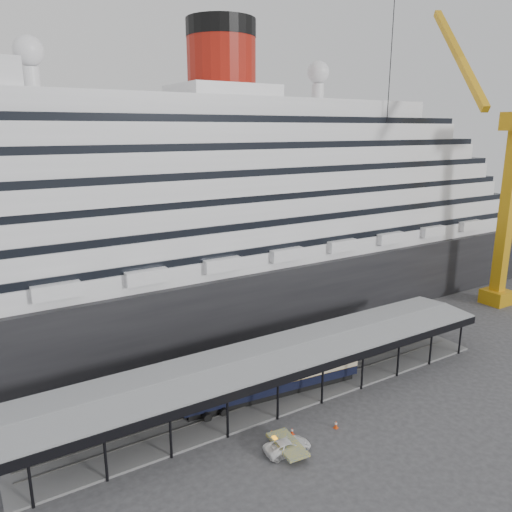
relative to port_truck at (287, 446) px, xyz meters
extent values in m
plane|color=#333335|center=(5.13, 3.96, -0.62)|extent=(200.00, 200.00, 0.00)
cube|color=black|center=(5.13, 35.96, 4.38)|extent=(130.00, 30.00, 10.00)
cylinder|color=maroon|center=(13.13, 35.96, 36.78)|extent=(10.00, 10.00, 9.00)
cylinder|color=black|center=(13.13, 35.96, 42.03)|extent=(10.10, 10.10, 2.50)
sphere|color=silver|center=(-12.87, 35.96, 37.08)|extent=(3.60, 3.60, 3.60)
sphere|color=silver|center=(31.13, 35.96, 37.08)|extent=(3.60, 3.60, 3.60)
cube|color=slate|center=(5.13, 8.96, -0.50)|extent=(56.00, 8.00, 0.24)
cube|color=slate|center=(5.13, 8.24, -0.34)|extent=(54.00, 0.08, 0.10)
cube|color=slate|center=(5.13, 9.68, -0.34)|extent=(54.00, 0.08, 0.10)
cube|color=black|center=(5.13, 4.46, 3.83)|extent=(56.00, 0.18, 0.90)
cube|color=black|center=(5.13, 13.46, 3.83)|extent=(56.00, 0.18, 0.90)
cube|color=slate|center=(5.13, 8.96, 4.56)|extent=(56.00, 9.00, 0.24)
cube|color=#C68C12|center=(53.13, 13.96, 0.58)|extent=(4.00, 4.00, 2.40)
cube|color=#C68C12|center=(53.13, 13.96, 14.78)|extent=(1.80, 1.80, 26.00)
cube|color=#C68C12|center=(44.26, 19.09, 38.59)|extent=(11.42, 18.78, 16.80)
cylinder|color=black|center=(35.39, 24.21, 22.99)|extent=(0.12, 0.12, 47.21)
imported|color=white|center=(0.00, 0.00, 0.00)|extent=(4.61, 2.46, 1.23)
cube|color=black|center=(4.31, 8.96, -0.04)|extent=(20.23, 4.32, 0.67)
cube|color=black|center=(4.31, 8.96, 0.82)|extent=(21.23, 4.80, 1.05)
cube|color=beige|center=(4.31, 8.96, 1.97)|extent=(21.23, 4.84, 1.24)
cube|color=black|center=(4.31, 8.96, 2.78)|extent=(21.23, 4.80, 0.38)
cube|color=#F9600D|center=(0.11, 2.75, -0.60)|extent=(0.48, 0.48, 0.03)
cone|color=#F9600D|center=(0.11, 2.75, -0.23)|extent=(0.40, 0.40, 0.73)
cylinder|color=white|center=(0.11, 2.75, -0.16)|extent=(0.23, 0.23, 0.14)
cube|color=red|center=(1.95, 1.96, -0.60)|extent=(0.42, 0.42, 0.03)
cone|color=red|center=(1.95, 1.96, -0.22)|extent=(0.36, 0.36, 0.74)
cylinder|color=white|center=(1.95, 1.96, -0.15)|extent=(0.24, 0.24, 0.14)
cube|color=red|center=(6.26, 0.54, -0.60)|extent=(0.52, 0.52, 0.03)
cone|color=red|center=(6.26, 0.54, -0.19)|extent=(0.44, 0.44, 0.81)
cylinder|color=white|center=(6.26, 0.54, -0.11)|extent=(0.26, 0.26, 0.16)
camera|label=1|loc=(-23.50, -32.21, 28.12)|focal=35.00mm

